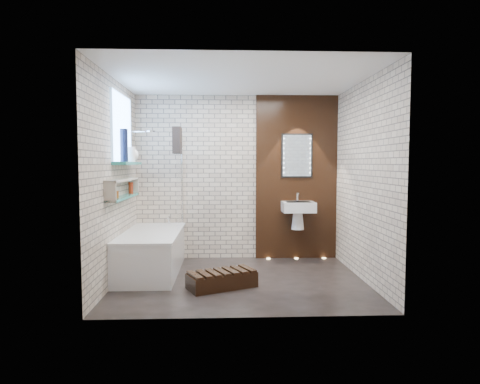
{
  "coord_description": "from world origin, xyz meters",
  "views": [
    {
      "loc": [
        -0.22,
        -5.3,
        1.53
      ],
      "look_at": [
        0.0,
        0.15,
        1.15
      ],
      "focal_mm": 30.92,
      "sensor_mm": 36.0,
      "label": 1
    }
  ],
  "objects_px": {
    "bath_screen": "(180,180)",
    "washbasin": "(298,211)",
    "led_mirror": "(297,156)",
    "walnut_step": "(222,280)",
    "bathtub": "(152,252)"
  },
  "relations": [
    {
      "from": "bathtub",
      "to": "walnut_step",
      "type": "bearing_deg",
      "value": -37.36
    },
    {
      "from": "bathtub",
      "to": "bath_screen",
      "type": "xyz_separation_m",
      "value": [
        0.35,
        0.44,
        0.99
      ]
    },
    {
      "from": "washbasin",
      "to": "walnut_step",
      "type": "xyz_separation_m",
      "value": [
        -1.19,
        -1.37,
        -0.7
      ]
    },
    {
      "from": "bath_screen",
      "to": "led_mirror",
      "type": "bearing_deg",
      "value": 10.66
    },
    {
      "from": "bath_screen",
      "to": "walnut_step",
      "type": "xyz_separation_m",
      "value": [
        0.63,
        -1.19,
        -1.19
      ]
    },
    {
      "from": "washbasin",
      "to": "walnut_step",
      "type": "height_order",
      "value": "washbasin"
    },
    {
      "from": "washbasin",
      "to": "led_mirror",
      "type": "distance_m",
      "value": 0.88
    },
    {
      "from": "bath_screen",
      "to": "bathtub",
      "type": "bearing_deg",
      "value": -128.9
    },
    {
      "from": "led_mirror",
      "to": "bath_screen",
      "type": "bearing_deg",
      "value": -169.34
    },
    {
      "from": "bathtub",
      "to": "bath_screen",
      "type": "relative_size",
      "value": 1.24
    },
    {
      "from": "bath_screen",
      "to": "washbasin",
      "type": "relative_size",
      "value": 2.41
    },
    {
      "from": "bathtub",
      "to": "washbasin",
      "type": "distance_m",
      "value": 2.32
    },
    {
      "from": "bath_screen",
      "to": "led_mirror",
      "type": "distance_m",
      "value": 1.89
    },
    {
      "from": "led_mirror",
      "to": "bathtub",
      "type": "bearing_deg",
      "value": -160.22
    },
    {
      "from": "washbasin",
      "to": "led_mirror",
      "type": "bearing_deg",
      "value": 90.0
    }
  ]
}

